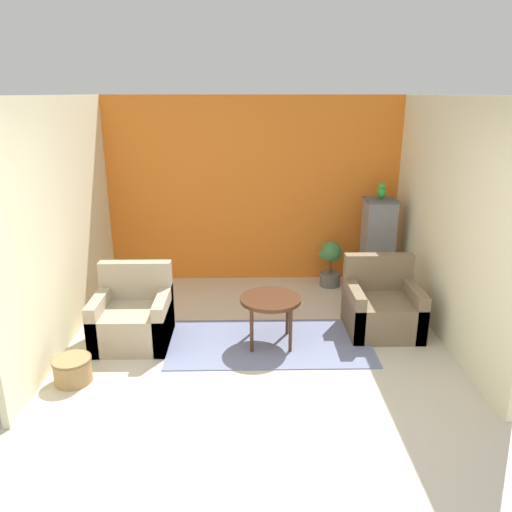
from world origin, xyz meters
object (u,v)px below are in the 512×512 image
parrot (382,191)px  potted_plant (331,261)px  coffee_table (270,303)px  armchair_right (382,308)px  wicker_basket (72,369)px  birdcage (377,247)px  armchair_left (133,318)px

parrot → potted_plant: bearing=166.0°
coffee_table → armchair_right: 1.32m
armchair_right → wicker_basket: bearing=-162.2°
potted_plant → wicker_basket: bearing=-139.4°
potted_plant → coffee_table: bearing=-118.6°
birdcage → potted_plant: birdcage is taller
wicker_basket → birdcage: bearing=33.6°
armchair_left → birdcage: 3.31m
coffee_table → armchair_right: size_ratio=0.78×
coffee_table → armchair_left: bearing=176.6°
coffee_table → wicker_basket: (-1.87, -0.71, -0.34)m
wicker_basket → parrot: bearing=33.6°
coffee_table → birdcage: size_ratio=0.51×
birdcage → armchair_left: bearing=-154.2°
coffee_table → potted_plant: potted_plant is taller
birdcage → parrot: bearing=90.0°
armchair_right → wicker_basket: (-3.13, -1.01, -0.14)m
birdcage → coffee_table: bearing=-134.5°
coffee_table → parrot: 2.31m
armchair_left → potted_plant: size_ratio=1.28×
armchair_right → parrot: bearing=79.3°
coffee_table → wicker_basket: 2.03m
coffee_table → potted_plant: bearing=61.4°
birdcage → parrot: 0.75m
coffee_table → armchair_left: armchair_left is taller
potted_plant → wicker_basket: 3.67m
armchair_left → birdcage: size_ratio=0.65×
armchair_right → parrot: (0.23, 1.23, 1.09)m
coffee_table → armchair_left: size_ratio=0.78×
armchair_right → wicker_basket: armchair_right is taller
coffee_table → wicker_basket: coffee_table is taller
coffee_table → birdcage: birdcage is taller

